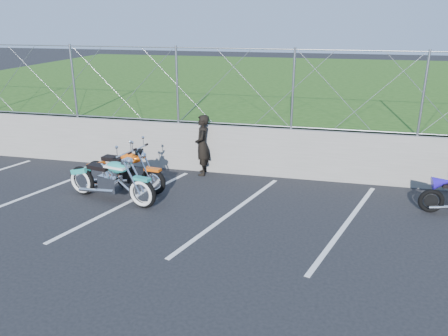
# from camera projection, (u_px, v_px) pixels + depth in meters

# --- Properties ---
(ground) EXTENTS (90.00, 90.00, 0.00)m
(ground) POSITION_uv_depth(u_px,v_px,m) (221.00, 234.00, 8.48)
(ground) COLOR black
(ground) RESTS_ON ground
(retaining_wall) EXTENTS (30.00, 0.22, 1.30)m
(retaining_wall) POSITION_uv_depth(u_px,v_px,m) (252.00, 151.00, 11.49)
(retaining_wall) COLOR slate
(retaining_wall) RESTS_ON ground
(grass_field) EXTENTS (30.00, 20.00, 1.30)m
(grass_field) POSITION_uv_depth(u_px,v_px,m) (287.00, 91.00, 20.69)
(grass_field) COLOR #254D14
(grass_field) RESTS_ON ground
(chain_link_fence) EXTENTS (28.00, 0.03, 2.00)m
(chain_link_fence) POSITION_uv_depth(u_px,v_px,m) (253.00, 88.00, 10.95)
(chain_link_fence) COLOR gray
(chain_link_fence) RESTS_ON retaining_wall
(parking_lines) EXTENTS (18.29, 4.31, 0.01)m
(parking_lines) POSITION_uv_depth(u_px,v_px,m) (287.00, 218.00, 9.15)
(parking_lines) COLOR silver
(parking_lines) RESTS_ON ground
(cruiser_turquoise) EXTENTS (2.39, 0.81, 1.20)m
(cruiser_turquoise) POSITION_uv_depth(u_px,v_px,m) (112.00, 181.00, 9.83)
(cruiser_turquoise) COLOR black
(cruiser_turquoise) RESTS_ON ground
(naked_orange) EXTENTS (2.22, 0.75, 1.11)m
(naked_orange) POSITION_uv_depth(u_px,v_px,m) (125.00, 172.00, 10.46)
(naked_orange) COLOR black
(naked_orange) RESTS_ON ground
(person_standing) EXTENTS (0.50, 0.66, 1.61)m
(person_standing) POSITION_uv_depth(u_px,v_px,m) (202.00, 145.00, 11.43)
(person_standing) COLOR black
(person_standing) RESTS_ON ground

